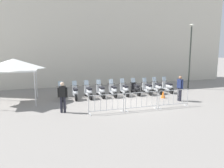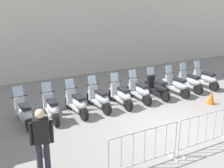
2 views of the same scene
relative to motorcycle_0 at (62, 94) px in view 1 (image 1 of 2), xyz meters
name	(u,v)px [view 1 (image 1 of 2)]	position (x,y,z in m)	size (l,w,h in m)	color
ground_plane	(131,103)	(4.24, -2.23, -0.45)	(120.00, 120.00, 0.00)	gray
building_facade	(98,26)	(4.13, 6.41, 5.30)	(28.00, 2.40, 11.52)	beige
motorcycle_0	(62,94)	(0.00, 0.00, 0.00)	(0.56, 1.73, 1.24)	black
motorcycle_1	(75,93)	(0.93, -0.01, 0.00)	(0.56, 1.72, 1.24)	black
motorcycle_2	(89,92)	(1.88, 0.00, 0.00)	(0.56, 1.73, 1.24)	black
motorcycle_3	(101,91)	(2.81, 0.06, 0.00)	(0.56, 1.73, 1.24)	black
motorcycle_4	(113,91)	(3.74, 0.01, 0.00)	(0.56, 1.72, 1.24)	black
motorcycle_5	(125,90)	(4.68, 0.11, 0.00)	(0.56, 1.72, 1.24)	black
motorcycle_6	(136,89)	(5.61, 0.12, 0.00)	(0.56, 1.72, 1.24)	black
motorcycle_7	(148,89)	(6.56, 0.01, 0.00)	(0.56, 1.72, 1.24)	black
motorcycle_8	(157,88)	(7.49, 0.15, 0.00)	(0.56, 1.72, 1.24)	black
motorcycle_9	(168,87)	(8.43, 0.14, 0.00)	(0.56, 1.72, 1.24)	black
barrier_segment_0	(106,104)	(2.13, -3.91, 0.07)	(2.04, 0.46, 1.07)	#B2B5B7
barrier_segment_1	(142,101)	(4.26, -3.89, 0.07)	(2.04, 0.46, 1.07)	#B2B5B7
barrier_segment_2	(173,99)	(6.39, -3.86, 0.07)	(2.04, 0.46, 1.07)	#B2B5B7
street_lamp	(190,50)	(11.17, 1.20, 2.96)	(0.36, 0.36, 5.63)	#2D332D
officer_near_row_end	(180,87)	(7.66, -2.62, 0.53)	(0.28, 0.54, 1.73)	#23232D
officer_mid_plaza	(63,95)	(-0.15, -3.07, 0.53)	(0.54, 0.29, 1.73)	#23232D
canopy_tent	(14,65)	(-2.94, 0.00, 2.06)	(2.81, 2.81, 2.91)	silver
traffic_cone	(163,94)	(7.06, -1.52, -0.18)	(0.32, 0.32, 0.55)	orange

